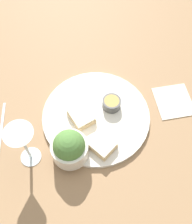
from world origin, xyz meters
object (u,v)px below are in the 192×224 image
object	(u,v)px
sauce_ramekin	(112,103)
fork	(1,128)
cheese_toast_near	(101,145)
cheese_toast_far	(81,117)
salad_bowl	(69,148)
napkin	(174,101)
wine_glass	(22,140)

from	to	relation	value
sauce_ramekin	fork	xyz separation A→B (m)	(-0.10, -0.34, -0.03)
cheese_toast_near	cheese_toast_far	xyz separation A→B (m)	(-0.11, -0.01, 0.00)
cheese_toast_near	fork	world-z (taller)	cheese_toast_near
salad_bowl	napkin	distance (m)	0.38
sauce_ramekin	fork	distance (m)	0.35
napkin	fork	bearing A→B (deg)	-108.03
sauce_ramekin	napkin	size ratio (longest dim) A/B	0.38
napkin	fork	size ratio (longest dim) A/B	0.91
wine_glass	sauce_ramekin	bearing A→B (deg)	96.76
salad_bowl	cheese_toast_far	bearing A→B (deg)	138.02
napkin	sauce_ramekin	bearing A→B (deg)	-111.07
cheese_toast_near	salad_bowl	bearing A→B (deg)	-103.88
sauce_ramekin	wine_glass	world-z (taller)	wine_glass
cheese_toast_near	napkin	world-z (taller)	cheese_toast_near
salad_bowl	wine_glass	world-z (taller)	wine_glass
salad_bowl	sauce_ramekin	distance (m)	0.21
salad_bowl	cheese_toast_near	xyz separation A→B (m)	(0.02, 0.09, -0.03)
salad_bowl	napkin	size ratio (longest dim) A/B	0.69
sauce_ramekin	napkin	distance (m)	0.21
cheese_toast_near	sauce_ramekin	bearing A→B (deg)	138.35
salad_bowl	cheese_toast_near	bearing A→B (deg)	76.12
napkin	fork	xyz separation A→B (m)	(-0.17, -0.53, 0.00)
sauce_ramekin	cheese_toast_far	bearing A→B (deg)	-92.12
cheese_toast_near	cheese_toast_far	world-z (taller)	same
cheese_toast_far	napkin	distance (m)	0.31
sauce_ramekin	fork	bearing A→B (deg)	-106.23
cheese_toast_near	napkin	distance (m)	0.29
cheese_toast_far	fork	world-z (taller)	cheese_toast_far
sauce_ramekin	wine_glass	xyz separation A→B (m)	(0.03, -0.29, 0.09)
cheese_toast_far	wine_glass	world-z (taller)	wine_glass
cheese_toast_far	napkin	xyz separation A→B (m)	(0.08, 0.30, -0.02)
wine_glass	fork	world-z (taller)	wine_glass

